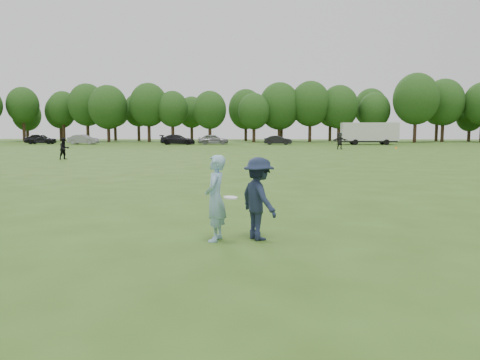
{
  "coord_description": "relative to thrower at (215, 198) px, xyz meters",
  "views": [
    {
      "loc": [
        0.52,
        -8.74,
        2.2
      ],
      "look_at": [
        -0.05,
        1.41,
        1.1
      ],
      "focal_mm": 35.0,
      "sensor_mm": 36.0,
      "label": 1
    }
  ],
  "objects": [
    {
      "name": "car_f",
      "position": [
        2.74,
        59.33,
        -0.19
      ],
      "size": [
        4.13,
        1.88,
        1.32
      ],
      "primitive_type": "imported",
      "rotation": [
        0.0,
        0.0,
        1.45
      ],
      "color": "black",
      "rests_on": "ground"
    },
    {
      "name": "car_d",
      "position": [
        -11.94,
        58.92,
        -0.12
      ],
      "size": [
        5.07,
        2.1,
        1.47
      ],
      "primitive_type": "imported",
      "rotation": [
        0.0,
        0.0,
        1.56
      ],
      "color": "black",
      "rests_on": "ground"
    },
    {
      "name": "disc_in_play",
      "position": [
        0.32,
        -0.29,
        0.06
      ],
      "size": [
        0.32,
        0.32,
        0.05
      ],
      "color": "white",
      "rests_on": "ground"
    },
    {
      "name": "car_e",
      "position": [
        -6.78,
        59.45,
        -0.09
      ],
      "size": [
        4.65,
        2.33,
        1.52
      ],
      "primitive_type": "imported",
      "rotation": [
        0.0,
        0.0,
        1.69
      ],
      "color": "gray",
      "rests_on": "ground"
    },
    {
      "name": "player_far_a",
      "position": [
        -13.87,
        24.62,
        -0.05
      ],
      "size": [
        0.95,
        0.99,
        1.6
      ],
      "primitive_type": "imported",
      "rotation": [
        0.0,
        0.0,
        0.91
      ],
      "color": "black",
      "rests_on": "ground"
    },
    {
      "name": "thrower",
      "position": [
        0.0,
        0.0,
        0.0
      ],
      "size": [
        0.47,
        0.66,
        1.7
      ],
      "primitive_type": "imported",
      "rotation": [
        0.0,
        0.0,
        -1.67
      ],
      "color": "#86B2D0",
      "rests_on": "ground"
    },
    {
      "name": "treeline",
      "position": [
        3.28,
        76.57,
        5.41
      ],
      "size": [
        130.35,
        18.39,
        11.74
      ],
      "color": "#332114",
      "rests_on": "ground"
    },
    {
      "name": "cargo_trailer",
      "position": [
        15.98,
        60.19,
        0.92
      ],
      "size": [
        9.0,
        2.75,
        3.2
      ],
      "color": "silver",
      "rests_on": "ground"
    },
    {
      "name": "car_a",
      "position": [
        -33.24,
        60.35,
        -0.08
      ],
      "size": [
        4.68,
        2.16,
        1.55
      ],
      "primitive_type": "imported",
      "rotation": [
        0.0,
        0.0,
        1.64
      ],
      "color": "black",
      "rests_on": "ground"
    },
    {
      "name": "field_cone",
      "position": [
        16.1,
        46.22,
        -0.7
      ],
      "size": [
        0.28,
        0.28,
        0.3
      ],
      "primitive_type": "cone",
      "color": "orange",
      "rests_on": "ground"
    },
    {
      "name": "player_far_d",
      "position": [
        9.2,
        43.71,
        0.09
      ],
      "size": [
        1.84,
        1.0,
        1.89
      ],
      "primitive_type": "imported",
      "rotation": [
        0.0,
        0.0,
        0.27
      ],
      "color": "#262626",
      "rests_on": "ground"
    },
    {
      "name": "ground",
      "position": [
        0.47,
        -0.32,
        -0.85
      ],
      "size": [
        200.0,
        200.0,
        0.0
      ],
      "primitive_type": "plane",
      "color": "#334F16",
      "rests_on": "ground"
    },
    {
      "name": "car_b",
      "position": [
        -26.07,
        59.01,
        -0.12
      ],
      "size": [
        4.54,
        1.92,
        1.46
      ],
      "primitive_type": "imported",
      "rotation": [
        0.0,
        0.0,
        1.49
      ],
      "color": "gray",
      "rests_on": "ground"
    },
    {
      "name": "defender",
      "position": [
        0.85,
        0.17,
        -0.02
      ],
      "size": [
        1.09,
        1.23,
        1.66
      ],
      "primitive_type": "imported",
      "rotation": [
        0.0,
        0.0,
        2.13
      ],
      "color": "#1B253D",
      "rests_on": "ground"
    }
  ]
}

